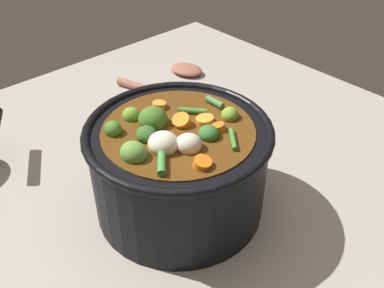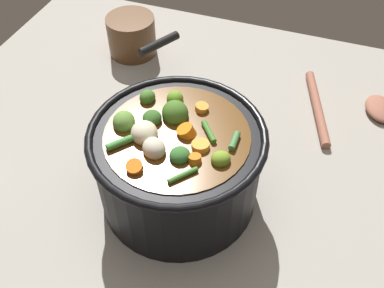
# 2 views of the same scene
# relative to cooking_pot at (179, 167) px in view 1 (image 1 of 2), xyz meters

# --- Properties ---
(ground_plane) EXTENTS (1.10, 1.10, 0.00)m
(ground_plane) POSITION_rel_cooking_pot_xyz_m (0.00, -0.00, -0.08)
(ground_plane) COLOR #9E998E
(cooking_pot) EXTENTS (0.27, 0.27, 0.17)m
(cooking_pot) POSITION_rel_cooking_pot_xyz_m (0.00, 0.00, 0.00)
(cooking_pot) COLOR black
(cooking_pot) RESTS_ON ground_plane
(wooden_spoon) EXTENTS (0.21, 0.20, 0.02)m
(wooden_spoon) POSITION_rel_cooking_pot_xyz_m (0.31, -0.26, -0.07)
(wooden_spoon) COLOR #9B5D48
(wooden_spoon) RESTS_ON ground_plane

